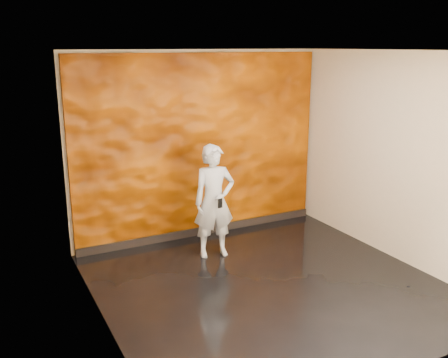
% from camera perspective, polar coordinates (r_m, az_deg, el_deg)
% --- Properties ---
extents(room, '(4.02, 4.02, 2.81)m').
position_cam_1_polar(room, '(5.81, 5.43, 0.45)').
color(room, black).
rests_on(room, ground).
extents(feature_wall, '(3.90, 0.06, 2.75)m').
position_cam_1_polar(feature_wall, '(7.49, -2.63, 3.68)').
color(feature_wall, '#C55A00').
rests_on(feature_wall, ground).
extents(baseboard, '(3.90, 0.04, 0.12)m').
position_cam_1_polar(baseboard, '(7.83, -2.39, -5.89)').
color(baseboard, black).
rests_on(baseboard, ground).
extents(man, '(0.63, 0.46, 1.58)m').
position_cam_1_polar(man, '(6.84, -1.14, -2.55)').
color(man, '#979BA5').
rests_on(man, ground).
extents(phone, '(0.07, 0.03, 0.13)m').
position_cam_1_polar(phone, '(6.61, -0.45, -2.80)').
color(phone, black).
rests_on(phone, man).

